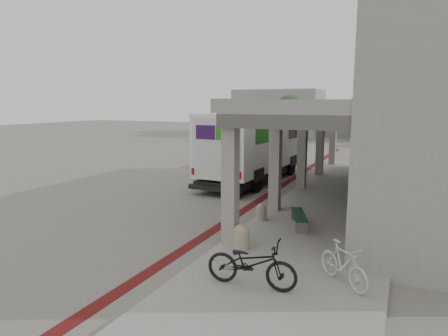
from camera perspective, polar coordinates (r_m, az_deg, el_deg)
The scene contains 14 objects.
ground at distance 15.07m, azimuth -1.06°, elevation -5.91°, with size 120.00×120.00×0.00m, color slate.
bike_lane_stripe at distance 16.48m, azimuth 5.12°, elevation -4.60°, with size 0.35×40.00×0.01m, color #551111.
sidewalk at distance 13.86m, azimuth 14.14°, elevation -7.30°, with size 4.40×28.00×0.12m, color gray.
transit_building at distance 17.61m, azimuth 26.50°, elevation 6.54°, with size 7.60×17.00×7.00m.
distant_backdrop at distance 49.85m, azimuth 14.19°, elevation 7.57°, with size 28.00×10.00×6.50m.
tree_left at distance 42.63m, azimuth 9.36°, elevation 8.13°, with size 3.20×3.20×4.80m.
tree_mid at distance 43.32m, azimuth 19.12°, elevation 7.76°, with size 3.20×3.20×4.80m.
fedex_truck at distance 20.06m, azimuth 4.05°, elevation 3.27°, with size 2.96×8.29×3.48m.
bench at distance 12.81m, azimuth 10.66°, elevation -6.95°, with size 0.91×1.70×0.39m.
bollard_near at distance 10.79m, azimuth 2.50°, elevation -9.66°, with size 0.44×0.44×0.66m.
bollard_far at distance 13.36m, azimuth 5.36°, elevation -6.21°, with size 0.36×0.36×0.54m.
utility_cabinet at distance 17.11m, azimuth 19.79°, elevation -2.24°, with size 0.51×0.69×1.14m, color slate.
bicycle_black at distance 8.59m, azimuth 3.94°, elevation -13.42°, with size 0.68×1.96×1.03m, color black.
bicycle_cream at distance 9.05m, azimuth 16.68°, elevation -12.99°, with size 0.43×1.53×0.92m, color beige.
Camera 1 is at (6.32, -13.10, 3.95)m, focal length 32.00 mm.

